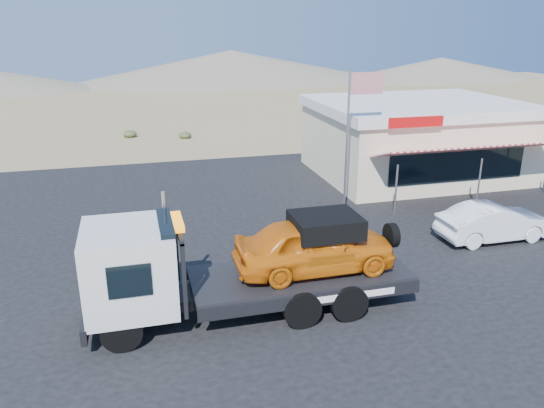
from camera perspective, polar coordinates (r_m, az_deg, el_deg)
The scene contains 7 objects.
ground at distance 18.06m, azimuth -0.72°, elevation -6.55°, with size 120.00×120.00×0.00m, color #8C7450.
asphalt_lot at distance 21.21m, azimuth 2.51°, elevation -2.54°, with size 32.00×24.00×0.02m, color black.
tow_truck at distance 14.60m, azimuth -3.12°, elevation -6.11°, with size 8.88×2.63×2.97m.
white_sedan at distance 21.45m, azimuth 22.79°, elevation -1.80°, with size 1.48×4.25×1.40m, color silver.
jerky_store at distance 29.29m, azimuth 15.14°, elevation 6.91°, with size 10.40×9.97×3.90m.
flagpole at distance 22.54m, azimuth 8.70°, elevation 8.49°, with size 1.55×0.10×6.00m.
distant_hills at distance 71.42m, azimuth -20.12°, elevation 13.12°, with size 126.00×48.00×4.20m.
Camera 1 is at (-4.00, -15.80, 7.78)m, focal length 35.00 mm.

